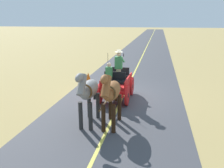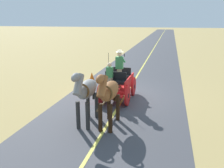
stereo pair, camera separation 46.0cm
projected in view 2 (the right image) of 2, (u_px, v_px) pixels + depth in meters
ground_plane at (125, 95)px, 12.19m from camera, size 200.00×200.00×0.00m
road_surface at (125, 95)px, 12.19m from camera, size 5.98×160.00×0.01m
road_centre_stripe at (125, 95)px, 12.19m from camera, size 0.12×160.00×0.00m
horse_drawn_carriage at (118, 84)px, 11.33m from camera, size 1.46×4.51×2.50m
horse_near_side at (109, 93)px, 8.27m from camera, size 0.60×2.13×2.21m
horse_off_side at (86, 91)px, 8.49m from camera, size 0.58×2.13×2.21m
traffic_cone at (92, 76)px, 15.21m from camera, size 0.32×0.32×0.50m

